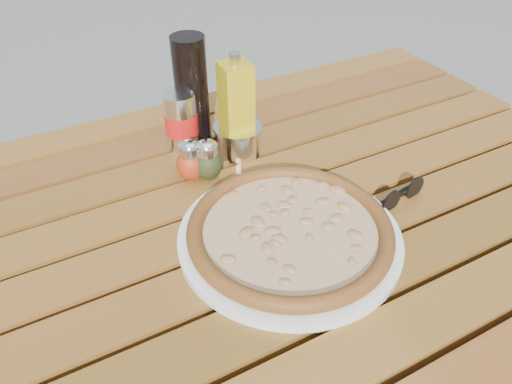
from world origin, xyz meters
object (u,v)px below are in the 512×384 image
sunglasses (402,195)px  parmesan_tin (238,139)px  plate (290,237)px  oregano_shaker (208,160)px  table (261,243)px  olive_oil_cruet (236,110)px  pepper_shaker (191,161)px  soda_can (181,121)px  pizza (290,230)px  dark_bottle (192,91)px

sunglasses → parmesan_tin: bearing=113.5°
plate → oregano_shaker: size_ratio=4.39×
table → olive_oil_cruet: 0.26m
table → oregano_shaker: size_ratio=17.07×
pepper_shaker → parmesan_tin: pepper_shaker is taller
soda_can → oregano_shaker: bearing=-89.7°
pizza → oregano_shaker: size_ratio=5.50×
plate → parmesan_tin: bearing=80.7°
pepper_shaker → soda_can: soda_can is taller
table → dark_bottle: size_ratio=6.36×
pepper_shaker → table: bearing=-66.1°
dark_bottle → parmesan_tin: 0.13m
oregano_shaker → sunglasses: size_ratio=0.74×
dark_bottle → soda_can: dark_bottle is taller
oregano_shaker → sunglasses: 0.35m
dark_bottle → pepper_shaker: bearing=-115.8°
olive_oil_cruet → dark_bottle: bearing=121.2°
pizza → oregano_shaker: 0.22m
dark_bottle → olive_oil_cruet: dark_bottle is taller
plate → oregano_shaker: oregano_shaker is taller
pepper_shaker → soda_can: (0.03, 0.11, 0.02)m
oregano_shaker → parmesan_tin: size_ratio=0.72×
dark_bottle → table: bearing=-88.6°
plate → pizza: (0.00, -0.00, 0.02)m
pizza → dark_bottle: (-0.01, 0.36, 0.09)m
soda_can → sunglasses: 0.45m
plate → oregano_shaker: 0.23m
plate → dark_bottle: bearing=91.9°
pizza → oregano_shaker: oregano_shaker is taller
soda_can → olive_oil_cruet: olive_oil_cruet is taller
sunglasses → olive_oil_cruet: bearing=114.0°
table → pizza: bearing=-86.2°
olive_oil_cruet → parmesan_tin: 0.07m
pepper_shaker → dark_bottle: dark_bottle is taller
soda_can → olive_oil_cruet: (0.09, -0.07, 0.04)m
table → parmesan_tin: bearing=75.1°
pepper_shaker → dark_bottle: bearing=64.2°
pizza → soda_can: bearing=97.4°
dark_bottle → pizza: bearing=-88.1°
table → oregano_shaker: bearing=105.9°
dark_bottle → parmesan_tin: size_ratio=1.92×
pizza → pepper_shaker: 0.25m
oregano_shaker → soda_can: (-0.00, 0.12, 0.02)m
pepper_shaker → dark_bottle: 0.16m
olive_oil_cruet → soda_can: bearing=139.6°
plate → oregano_shaker: bearing=101.4°
plate → parmesan_tin: (0.04, 0.27, 0.02)m
parmesan_tin → sunglasses: parmesan_tin is taller
pizza → olive_oil_cruet: olive_oil_cruet is taller
dark_bottle → sunglasses: 0.45m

